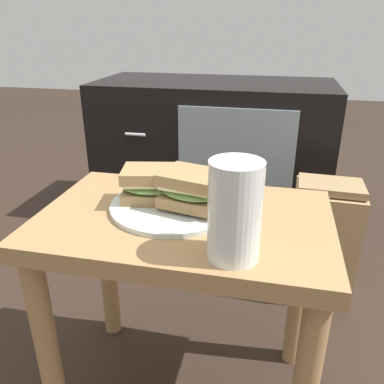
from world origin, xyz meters
name	(u,v)px	position (x,y,z in m)	size (l,w,h in m)	color
side_table	(184,255)	(0.00, 0.00, 0.37)	(0.56, 0.36, 0.46)	#A37A4C
tv_cabinet	(213,150)	(-0.10, 0.95, 0.29)	(0.96, 0.46, 0.58)	black
plate	(173,206)	(-0.03, 0.03, 0.47)	(0.25, 0.25, 0.01)	silver
sandwich_front	(153,184)	(-0.07, 0.04, 0.50)	(0.14, 0.10, 0.07)	#9E7A4C
sandwich_back	(194,189)	(0.02, 0.02, 0.51)	(0.15, 0.12, 0.07)	#9E7A4C
beer_glass	(235,213)	(0.11, -0.12, 0.54)	(0.08, 0.08, 0.16)	silver
paper_bag	(323,239)	(0.33, 0.46, 0.18)	(0.20, 0.19, 0.38)	tan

